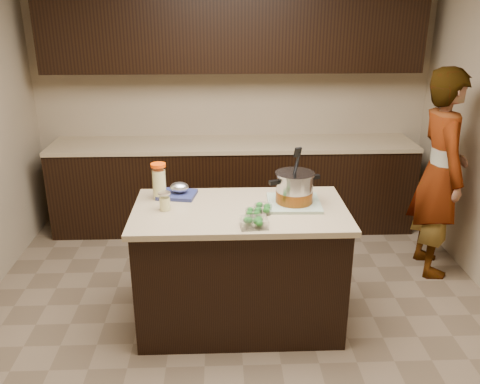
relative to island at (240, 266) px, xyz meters
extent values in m
plane|color=brown|center=(0.00, 0.00, -0.45)|extent=(4.00, 4.00, 0.00)
cube|color=tan|center=(0.00, 2.00, 0.90)|extent=(4.00, 0.04, 2.70)
cube|color=tan|center=(0.00, -2.00, 0.90)|extent=(4.00, 0.04, 2.70)
cube|color=black|center=(0.00, 1.70, -0.02)|extent=(3.60, 0.60, 0.86)
cube|color=tan|center=(0.00, 1.70, 0.43)|extent=(3.60, 0.63, 0.04)
cube|color=black|center=(0.00, 1.82, 1.50)|extent=(3.60, 0.35, 0.75)
cube|color=black|center=(0.00, 0.00, -0.02)|extent=(1.40, 0.75, 0.86)
cube|color=tan|center=(0.00, 0.00, 0.43)|extent=(1.46, 0.81, 0.04)
cube|color=#517851|center=(0.38, 0.06, 0.46)|extent=(0.37, 0.37, 0.02)
cylinder|color=#B7B7BC|center=(0.38, 0.06, 0.57)|extent=(0.32, 0.32, 0.20)
cylinder|color=brown|center=(0.38, 0.06, 0.51)|extent=(0.32, 0.32, 0.08)
cylinder|color=#B7B7BC|center=(0.38, 0.06, 0.67)|extent=(0.34, 0.34, 0.01)
cube|color=black|center=(0.23, 0.01, 0.63)|extent=(0.07, 0.05, 0.03)
cube|color=black|center=(0.53, 0.11, 0.63)|extent=(0.07, 0.05, 0.03)
cylinder|color=black|center=(0.38, 0.03, 0.73)|extent=(0.05, 0.11, 0.24)
cylinder|color=#E7E08D|center=(-0.56, 0.21, 0.55)|extent=(0.11, 0.11, 0.21)
cylinder|color=white|center=(-0.56, 0.21, 0.57)|extent=(0.12, 0.12, 0.24)
cylinder|color=#FF4805|center=(-0.56, 0.21, 0.70)|extent=(0.13, 0.13, 0.02)
cylinder|color=#E7E08D|center=(-0.51, 0.00, 0.49)|extent=(0.09, 0.09, 0.09)
cylinder|color=white|center=(-0.51, 0.00, 0.50)|extent=(0.10, 0.10, 0.11)
cylinder|color=silver|center=(-0.51, 0.00, 0.57)|extent=(0.11, 0.11, 0.02)
cylinder|color=silver|center=(0.15, -0.08, 0.48)|extent=(0.15, 0.15, 0.06)
cylinder|color=silver|center=(0.08, -0.14, 0.47)|extent=(0.14, 0.14, 0.05)
cube|color=silver|center=(0.07, -0.31, 0.48)|extent=(0.18, 0.14, 0.06)
cube|color=navy|center=(-0.44, 0.25, 0.46)|extent=(0.30, 0.25, 0.03)
ellipsoid|color=silver|center=(-0.43, 0.25, 0.51)|extent=(0.13, 0.11, 0.07)
imported|color=gray|center=(1.69, 0.74, 0.42)|extent=(0.45, 0.66, 1.75)
camera|label=1|loc=(-0.12, -3.18, 1.78)|focal=38.00mm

